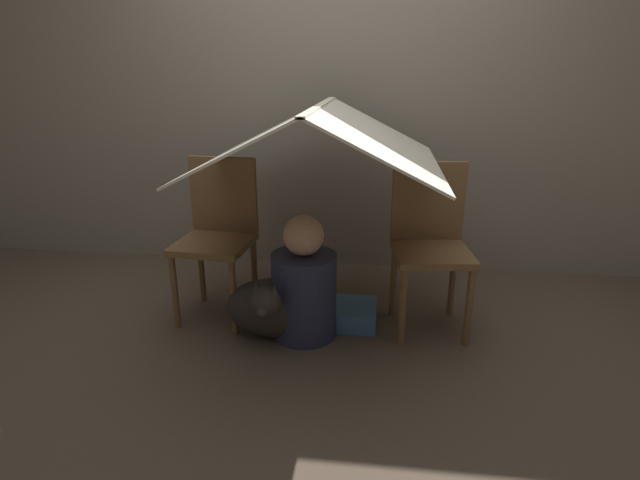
% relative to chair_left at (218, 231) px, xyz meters
% --- Properties ---
extents(ground_plane, '(8.80, 8.80, 0.00)m').
position_rel_chair_left_xyz_m(ground_plane, '(0.59, -0.32, -0.50)').
color(ground_plane, brown).
extents(wall_back, '(7.00, 0.05, 2.50)m').
position_rel_chair_left_xyz_m(wall_back, '(0.59, 0.84, 0.75)').
color(wall_back, gray).
rests_on(wall_back, ground_plane).
extents(chair_left, '(0.43, 0.43, 0.89)m').
position_rel_chair_left_xyz_m(chair_left, '(0.00, 0.00, 0.00)').
color(chair_left, brown).
rests_on(chair_left, ground_plane).
extents(chair_right, '(0.44, 0.44, 0.89)m').
position_rel_chair_left_xyz_m(chair_right, '(1.17, -0.00, 0.00)').
color(chair_right, brown).
rests_on(chair_right, ground_plane).
extents(sheet_canopy, '(1.19, 1.23, 0.30)m').
position_rel_chair_left_xyz_m(sheet_canopy, '(0.59, -0.07, 0.55)').
color(sheet_canopy, silver).
extents(person_front, '(0.34, 0.34, 0.67)m').
position_rel_chair_left_xyz_m(person_front, '(0.52, -0.21, -0.22)').
color(person_front, '#2D3351').
rests_on(person_front, ground_plane).
extents(dog, '(0.51, 0.43, 0.39)m').
position_rel_chair_left_xyz_m(dog, '(0.37, -0.27, -0.32)').
color(dog, '#332D28').
rests_on(dog, ground_plane).
extents(floor_cushion, '(0.38, 0.30, 0.10)m').
position_rel_chair_left_xyz_m(floor_cushion, '(0.71, -0.05, -0.45)').
color(floor_cushion, '#4C7FB2').
rests_on(floor_cushion, ground_plane).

